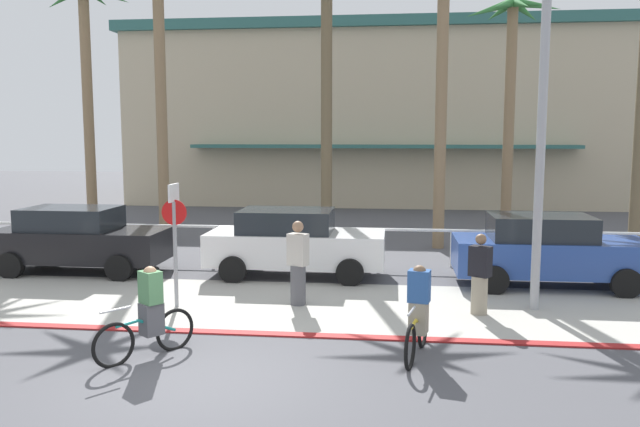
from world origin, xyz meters
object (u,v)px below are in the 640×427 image
(palm_tree_3, at_px, (442,26))
(cyclist_teal_0, at_px, (149,314))
(car_white_2, at_px, (294,242))
(car_blue_3, at_px, (548,250))
(streetlight_curb, at_px, (546,96))
(pedestrian_0, at_px, (298,266))
(cyclist_yellow_1, at_px, (418,313))
(palm_tree_0, at_px, (86,45))
(palm_tree_2, at_px, (326,42))
(palm_tree_4, at_px, (510,56))
(pedestrian_1, at_px, (480,278))
(palm_tree_1, at_px, (157,38))
(car_black_1, at_px, (79,239))
(stop_sign_bike_lane, at_px, (175,227))

(palm_tree_3, height_order, cyclist_teal_0, palm_tree_3)
(car_white_2, bearing_deg, car_blue_3, -4.08)
(streetlight_curb, relative_size, pedestrian_0, 4.21)
(palm_tree_3, distance_m, cyclist_yellow_1, 11.80)
(palm_tree_0, height_order, cyclist_yellow_1, palm_tree_0)
(palm_tree_2, relative_size, palm_tree_4, 1.10)
(palm_tree_0, distance_m, pedestrian_0, 13.61)
(palm_tree_4, distance_m, pedestrian_1, 11.62)
(palm_tree_3, bearing_deg, car_white_2, -130.34)
(palm_tree_1, relative_size, cyclist_yellow_1, 5.12)
(streetlight_curb, height_order, pedestrian_1, streetlight_curb)
(car_white_2, distance_m, cyclist_yellow_1, 6.22)
(palm_tree_0, xyz_separation_m, car_black_1, (2.60, -6.11, -5.75))
(pedestrian_0, bearing_deg, car_white_2, 100.53)
(pedestrian_0, distance_m, pedestrian_1, 3.67)
(car_black_1, relative_size, cyclist_yellow_1, 2.46)
(stop_sign_bike_lane, bearing_deg, pedestrian_0, 10.17)
(palm_tree_2, distance_m, car_white_2, 7.41)
(stop_sign_bike_lane, relative_size, pedestrian_1, 1.58)
(palm_tree_3, relative_size, pedestrian_0, 5.04)
(stop_sign_bike_lane, xyz_separation_m, palm_tree_0, (-6.24, 9.14, 4.94))
(palm_tree_1, height_order, car_black_1, palm_tree_1)
(cyclist_teal_0, xyz_separation_m, pedestrian_1, (5.58, 3.04, 0.05))
(palm_tree_3, relative_size, car_blue_3, 2.04)
(palm_tree_3, distance_m, car_black_1, 12.10)
(palm_tree_0, distance_m, car_blue_3, 16.65)
(stop_sign_bike_lane, xyz_separation_m, pedestrian_1, (6.13, 0.16, -0.93))
(palm_tree_1, xyz_separation_m, palm_tree_3, (9.05, -0.30, 0.16))
(palm_tree_3, bearing_deg, cyclist_yellow_1, -95.53)
(pedestrian_0, bearing_deg, car_blue_3, 22.57)
(pedestrian_1, bearing_deg, palm_tree_3, 92.42)
(palm_tree_2, xyz_separation_m, palm_tree_3, (3.56, -0.35, 0.36))
(pedestrian_0, bearing_deg, car_black_1, 157.06)
(cyclist_yellow_1, bearing_deg, palm_tree_3, 84.47)
(palm_tree_2, relative_size, cyclist_yellow_1, 4.98)
(palm_tree_3, bearing_deg, car_black_1, -153.63)
(palm_tree_3, xyz_separation_m, cyclist_teal_0, (-5.26, -10.60, -6.11))
(car_black_1, bearing_deg, pedestrian_0, -22.94)
(palm_tree_1, xyz_separation_m, car_blue_3, (11.26, -5.26, -5.78))
(stop_sign_bike_lane, height_order, palm_tree_2, palm_tree_2)
(palm_tree_2, distance_m, car_black_1, 9.55)
(stop_sign_bike_lane, height_order, cyclist_teal_0, stop_sign_bike_lane)
(stop_sign_bike_lane, relative_size, palm_tree_2, 0.29)
(palm_tree_3, height_order, car_blue_3, palm_tree_3)
(streetlight_curb, relative_size, car_black_1, 1.70)
(stop_sign_bike_lane, height_order, palm_tree_3, palm_tree_3)
(car_blue_3, xyz_separation_m, pedestrian_0, (-5.55, -2.31, -0.04))
(palm_tree_4, xyz_separation_m, car_black_1, (-11.92, -7.17, -5.30))
(streetlight_curb, xyz_separation_m, car_white_2, (-5.33, 2.79, -3.41))
(palm_tree_3, relative_size, cyclist_teal_0, 5.99)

